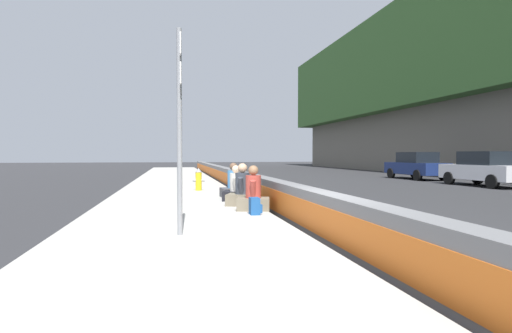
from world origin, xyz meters
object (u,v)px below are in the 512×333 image
seated_person_rear (236,190)px  backpack (255,206)px  seated_person_far (233,186)px  fire_hydrant (199,179)px  route_sign_post (180,117)px  parked_car_fourth (416,166)px  seated_person_middle (243,192)px  parked_car_third (485,169)px  seated_person_foreground (253,196)px

seated_person_rear → backpack: size_ratio=2.70×
seated_person_far → fire_hydrant: bearing=19.3°
route_sign_post → seated_person_rear: bearing=-18.7°
parked_car_fourth → seated_person_rear: bearing=130.2°
seated_person_middle → seated_person_rear: size_ratio=1.08×
backpack → parked_car_third: size_ratio=0.09×
seated_person_middle → parked_car_fourth: parked_car_fourth is taller
seated_person_foreground → parked_car_fourth: size_ratio=0.25×
seated_person_rear → parked_car_third: 14.04m
route_sign_post → parked_car_third: size_ratio=0.79×
route_sign_post → backpack: 3.38m
seated_person_foreground → seated_person_far: (3.29, 0.04, 0.00)m
seated_person_far → route_sign_post: bearing=163.6°
route_sign_post → parked_car_fourth: (16.31, -14.89, -1.35)m
fire_hydrant → route_sign_post: bearing=174.5°
seated_person_rear → seated_person_far: (1.06, -0.07, 0.02)m
route_sign_post → fire_hydrant: size_ratio=4.09×
route_sign_post → fire_hydrant: 9.28m
fire_hydrant → backpack: 6.98m
backpack → parked_car_fourth: bearing=-42.9°
seated_person_foreground → parked_car_fourth: parked_car_fourth is taller
seated_person_far → parked_car_fourth: bearing=-52.5°
fire_hydrant → parked_car_fourth: size_ratio=0.19×
seated_person_rear → parked_car_third: (5.13, -13.07, 0.39)m
seated_person_rear → parked_car_fourth: 17.17m
route_sign_post → backpack: size_ratio=9.00×
backpack → fire_hydrant: bearing=7.4°
seated_person_middle → parked_car_third: size_ratio=0.26×
seated_person_middle → route_sign_post: bearing=156.2°
seated_person_foreground → seated_person_middle: bearing=6.1°
fire_hydrant → seated_person_foreground: 6.18m
fire_hydrant → parked_car_fourth: bearing=-62.8°
fire_hydrant → seated_person_middle: seated_person_middle is taller
seated_person_middle → parked_car_third: 14.53m
seated_person_rear → parked_car_fourth: parked_car_fourth is taller
seated_person_foreground → parked_car_fourth: bearing=-44.3°
seated_person_rear → seated_person_foreground: bearing=-177.1°
seated_person_foreground → seated_person_rear: size_ratio=1.05×
fire_hydrant → seated_person_middle: 5.16m
seated_person_foreground → backpack: size_ratio=2.84×
route_sign_post → fire_hydrant: bearing=-5.5°
route_sign_post → backpack: route_sign_post is taller
parked_car_fourth → seated_person_middle: bearing=133.2°
seated_person_foreground → parked_car_fourth: 18.61m
seated_person_rear → seated_person_middle: bearing=-179.9°
seated_person_rear → parked_car_third: bearing=-68.6°
seated_person_far → parked_car_third: parked_car_third is taller
seated_person_far → backpack: 4.12m
seated_person_middle → seated_person_far: bearing=-1.8°
seated_person_foreground → backpack: bearing=171.8°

